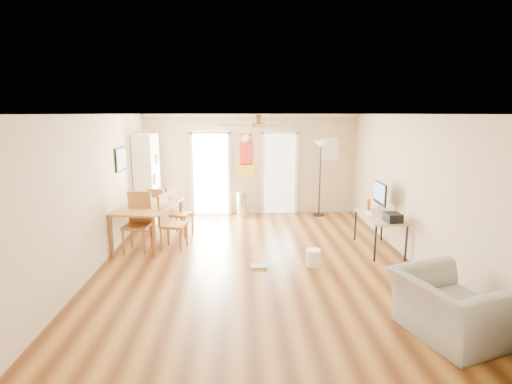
{
  "coord_description": "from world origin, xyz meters",
  "views": [
    {
      "loc": [
        -0.33,
        -6.68,
        2.61
      ],
      "look_at": [
        0.0,
        0.6,
        1.15
      ],
      "focal_mm": 27.52,
      "sensor_mm": 36.0,
      "label": 1
    }
  ],
  "objects_px": {
    "bookshelf": "(147,179)",
    "torchiere_lamp": "(320,179)",
    "printer": "(393,218)",
    "wastebasket_a": "(313,258)",
    "dining_chair_far": "(160,208)",
    "computer_desk": "(379,233)",
    "dining_chair_right_b": "(174,222)",
    "dining_chair_near": "(137,223)",
    "armchair": "(450,307)",
    "dining_chair_right_a": "(180,211)",
    "dining_table": "(149,225)",
    "trash_can": "(243,204)"
  },
  "relations": [
    {
      "from": "bookshelf",
      "to": "torchiere_lamp",
      "type": "relative_size",
      "value": 1.1
    },
    {
      "from": "printer",
      "to": "wastebasket_a",
      "type": "bearing_deg",
      "value": -172.39
    },
    {
      "from": "dining_chair_far",
      "to": "bookshelf",
      "type": "bearing_deg",
      "value": -36.64
    },
    {
      "from": "torchiere_lamp",
      "to": "computer_desk",
      "type": "height_order",
      "value": "torchiere_lamp"
    },
    {
      "from": "dining_chair_right_b",
      "to": "wastebasket_a",
      "type": "relative_size",
      "value": 3.66
    },
    {
      "from": "torchiere_lamp",
      "to": "dining_chair_near",
      "type": "bearing_deg",
      "value": -148.1
    },
    {
      "from": "printer",
      "to": "wastebasket_a",
      "type": "xyz_separation_m",
      "value": [
        -1.49,
        -0.31,
        -0.62
      ]
    },
    {
      "from": "dining_chair_right_b",
      "to": "torchiere_lamp",
      "type": "height_order",
      "value": "torchiere_lamp"
    },
    {
      "from": "dining_chair_far",
      "to": "wastebasket_a",
      "type": "relative_size",
      "value": 3.2
    },
    {
      "from": "torchiere_lamp",
      "to": "armchair",
      "type": "xyz_separation_m",
      "value": [
        0.39,
        -5.69,
        -0.6
      ]
    },
    {
      "from": "dining_chair_near",
      "to": "computer_desk",
      "type": "relative_size",
      "value": 0.87
    },
    {
      "from": "dining_chair_near",
      "to": "armchair",
      "type": "height_order",
      "value": "dining_chair_near"
    },
    {
      "from": "bookshelf",
      "to": "printer",
      "type": "distance_m",
      "value": 5.64
    },
    {
      "from": "dining_chair_near",
      "to": "torchiere_lamp",
      "type": "xyz_separation_m",
      "value": [
        4.04,
        2.51,
        0.41
      ]
    },
    {
      "from": "dining_chair_right_a",
      "to": "dining_chair_far",
      "type": "relative_size",
      "value": 1.13
    },
    {
      "from": "dining_table",
      "to": "armchair",
      "type": "distance_m",
      "value": 5.61
    },
    {
      "from": "dining_chair_right_b",
      "to": "wastebasket_a",
      "type": "bearing_deg",
      "value": -101.05
    },
    {
      "from": "trash_can",
      "to": "printer",
      "type": "bearing_deg",
      "value": -49.32
    },
    {
      "from": "torchiere_lamp",
      "to": "wastebasket_a",
      "type": "height_order",
      "value": "torchiere_lamp"
    },
    {
      "from": "dining_table",
      "to": "dining_chair_right_b",
      "type": "xyz_separation_m",
      "value": [
        0.55,
        -0.32,
        0.14
      ]
    },
    {
      "from": "dining_table",
      "to": "dining_chair_right_b",
      "type": "bearing_deg",
      "value": -30.4
    },
    {
      "from": "printer",
      "to": "dining_chair_right_a",
      "type": "bearing_deg",
      "value": 154.52
    },
    {
      "from": "dining_chair_far",
      "to": "trash_can",
      "type": "xyz_separation_m",
      "value": [
        1.9,
        0.98,
        -0.16
      ]
    },
    {
      "from": "bookshelf",
      "to": "dining_chair_right_a",
      "type": "distance_m",
      "value": 1.52
    },
    {
      "from": "dining_chair_right_a",
      "to": "computer_desk",
      "type": "distance_m",
      "value": 4.14
    },
    {
      "from": "dining_chair_near",
      "to": "torchiere_lamp",
      "type": "height_order",
      "value": "torchiere_lamp"
    },
    {
      "from": "computer_desk",
      "to": "armchair",
      "type": "height_order",
      "value": "armchair"
    },
    {
      "from": "bookshelf",
      "to": "trash_can",
      "type": "xyz_separation_m",
      "value": [
        2.29,
        0.46,
        -0.75
      ]
    },
    {
      "from": "torchiere_lamp",
      "to": "wastebasket_a",
      "type": "bearing_deg",
      "value": -103.09
    },
    {
      "from": "trash_can",
      "to": "printer",
      "type": "xyz_separation_m",
      "value": [
        2.68,
        -3.12,
        0.45
      ]
    },
    {
      "from": "dining_table",
      "to": "computer_desk",
      "type": "xyz_separation_m",
      "value": [
        4.53,
        -0.58,
        -0.06
      ]
    },
    {
      "from": "dining_chair_right_b",
      "to": "printer",
      "type": "distance_m",
      "value": 4.12
    },
    {
      "from": "dining_chair_near",
      "to": "printer",
      "type": "relative_size",
      "value": 3.62
    },
    {
      "from": "wastebasket_a",
      "to": "dining_table",
      "type": "bearing_deg",
      "value": 156.76
    },
    {
      "from": "armchair",
      "to": "printer",
      "type": "bearing_deg",
      "value": -24.22
    },
    {
      "from": "trash_can",
      "to": "armchair",
      "type": "height_order",
      "value": "armchair"
    },
    {
      "from": "dining_chair_far",
      "to": "dining_chair_near",
      "type": "bearing_deg",
      "value": 101.68
    },
    {
      "from": "torchiere_lamp",
      "to": "printer",
      "type": "height_order",
      "value": "torchiere_lamp"
    },
    {
      "from": "dining_chair_near",
      "to": "torchiere_lamp",
      "type": "distance_m",
      "value": 4.78
    },
    {
      "from": "torchiere_lamp",
      "to": "computer_desk",
      "type": "distance_m",
      "value": 2.81
    },
    {
      "from": "bookshelf",
      "to": "trash_can",
      "type": "distance_m",
      "value": 2.45
    },
    {
      "from": "bookshelf",
      "to": "wastebasket_a",
      "type": "bearing_deg",
      "value": -48.06
    },
    {
      "from": "bookshelf",
      "to": "dining_table",
      "type": "xyz_separation_m",
      "value": [
        0.37,
        -1.64,
        -0.67
      ]
    },
    {
      "from": "dining_chair_near",
      "to": "wastebasket_a",
      "type": "height_order",
      "value": "dining_chair_near"
    },
    {
      "from": "trash_can",
      "to": "dining_chair_right_a",
      "type": "bearing_deg",
      "value": -131.53
    },
    {
      "from": "trash_can",
      "to": "wastebasket_a",
      "type": "height_order",
      "value": "trash_can"
    },
    {
      "from": "dining_chair_right_b",
      "to": "computer_desk",
      "type": "distance_m",
      "value": 3.99
    },
    {
      "from": "dining_chair_near",
      "to": "printer",
      "type": "distance_m",
      "value": 4.78
    },
    {
      "from": "dining_table",
      "to": "trash_can",
      "type": "distance_m",
      "value": 2.84
    },
    {
      "from": "computer_desk",
      "to": "printer",
      "type": "distance_m",
      "value": 0.62
    }
  ]
}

